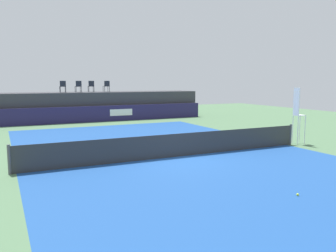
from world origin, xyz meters
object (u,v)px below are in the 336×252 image
spectator_chair_center (91,86)px  tennis_ball (298,195)px  net_post_far (291,135)px  spectator_chair_left (78,86)px  net_post_near (9,160)px  spectator_chair_far_left (63,86)px  umpire_chair (298,112)px  spectator_chair_right (107,86)px

spectator_chair_center → tennis_ball: (0.44, -21.15, -2.66)m
net_post_far → tennis_ball: bearing=-133.7°
spectator_chair_left → spectator_chair_center: (1.10, 0.44, 0.00)m
net_post_far → net_post_near: bearing=180.0°
spectator_chair_far_left → spectator_chair_left: bearing=-10.9°
spectator_chair_far_left → net_post_near: (-4.22, -15.18, -2.19)m
spectator_chair_center → net_post_far: size_ratio=0.89×
umpire_chair → net_post_near: 12.86m
tennis_ball → spectator_chair_far_left: bearing=97.3°
spectator_chair_right → umpire_chair: bearing=-71.0°
net_post_near → tennis_ball: bearing=-39.8°
spectator_chair_far_left → net_post_near: size_ratio=0.89×
spectator_chair_center → spectator_chair_right: same height
net_post_near → net_post_far: (12.40, 0.00, 0.00)m
net_post_far → spectator_chair_left: bearing=115.2°
spectator_chair_left → net_post_far: (7.04, -14.96, -2.19)m
umpire_chair → net_post_far: 1.16m
spectator_chair_left → spectator_chair_far_left: bearing=169.1°
spectator_chair_far_left → umpire_chair: bearing=-60.5°
spectator_chair_left → net_post_near: size_ratio=0.89×
spectator_chair_left → spectator_chair_right: same height
tennis_ball → spectator_chair_left: bearing=94.3°
net_post_near → tennis_ball: size_ratio=14.71×
spectator_chair_right → net_post_far: bearing=-72.4°
umpire_chair → net_post_near: size_ratio=2.76×
spectator_chair_center → spectator_chair_left: bearing=-158.1°
net_post_near → spectator_chair_center: bearing=67.3°
spectator_chair_right → net_post_near: size_ratio=0.89×
spectator_chair_far_left → spectator_chair_right: (3.40, -0.09, 0.00)m
spectator_chair_far_left → tennis_ball: spectator_chair_far_left is taller
spectator_chair_far_left → spectator_chair_center: 2.24m
spectator_chair_center → umpire_chair: (6.36, -15.38, -1.11)m
spectator_chair_far_left → umpire_chair: 17.46m
spectator_chair_center → net_post_far: bearing=-68.9°
tennis_ball → net_post_near: bearing=140.2°
spectator_chair_right → spectator_chair_left: bearing=-176.8°
spectator_chair_right → spectator_chair_far_left: bearing=178.5°
spectator_chair_right → umpire_chair: (5.19, -15.07, -1.11)m
spectator_chair_far_left → net_post_near: 15.91m
tennis_ball → net_post_far: bearing=46.3°
umpire_chair → net_post_far: bearing=-177.5°
spectator_chair_center → net_post_far: 16.65m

